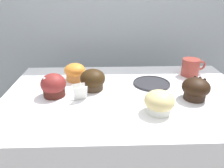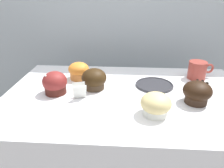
{
  "view_description": "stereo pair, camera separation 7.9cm",
  "coord_description": "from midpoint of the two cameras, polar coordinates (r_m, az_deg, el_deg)",
  "views": [
    {
      "loc": [
        -0.09,
        -0.8,
        1.29
      ],
      "look_at": [
        -0.06,
        -0.01,
        0.93
      ],
      "focal_mm": 35.0,
      "sensor_mm": 36.0,
      "label": 1
    },
    {
      "loc": [
        -0.01,
        -0.8,
        1.29
      ],
      "look_at": [
        -0.06,
        -0.01,
        0.93
      ],
      "focal_mm": 35.0,
      "sensor_mm": 36.0,
      "label": 2
    }
  ],
  "objects": [
    {
      "name": "muffin_back_left",
      "position": [
        0.92,
        -7.5,
        0.99
      ],
      "size": [
        0.11,
        0.11,
        0.09
      ],
      "color": "#423121",
      "rests_on": "display_counter"
    },
    {
      "name": "coffee_cup",
      "position": [
        1.11,
        18.05,
        4.24
      ],
      "size": [
        0.12,
        0.08,
        0.08
      ],
      "color": "#99382D",
      "rests_on": "display_counter"
    },
    {
      "name": "price_card",
      "position": [
        0.85,
        -10.99,
        -2.17
      ],
      "size": [
        0.06,
        0.06,
        0.06
      ],
      "color": "white",
      "rests_on": "display_counter"
    },
    {
      "name": "muffin_front_left",
      "position": [
        0.88,
        18.65,
        -1.26
      ],
      "size": [
        0.11,
        0.11,
        0.09
      ],
      "color": "#312118",
      "rests_on": "display_counter"
    },
    {
      "name": "muffin_front_right",
      "position": [
        1.03,
        -11.85,
        3.05
      ],
      "size": [
        0.1,
        0.1,
        0.08
      ],
      "color": "#CE7E3A",
      "rests_on": "display_counter"
    },
    {
      "name": "serving_plate",
      "position": [
        0.98,
        8.07,
        0.17
      ],
      "size": [
        0.16,
        0.16,
        0.01
      ],
      "color": "#2D2D33",
      "rests_on": "display_counter"
    },
    {
      "name": "muffin_back_right",
      "position": [
        0.76,
        9.34,
        -4.84
      ],
      "size": [
        0.1,
        0.1,
        0.08
      ],
      "color": "white",
      "rests_on": "display_counter"
    },
    {
      "name": "wall_back",
      "position": [
        1.45,
        0.08,
        8.91
      ],
      "size": [
        3.2,
        0.1,
        1.8
      ],
      "primitive_type": "cube",
      "color": "#A8B2B7",
      "rests_on": "ground"
    },
    {
      "name": "muffin_front_center",
      "position": [
        0.9,
        -17.48,
        -0.49
      ],
      "size": [
        0.1,
        0.1,
        0.09
      ],
      "color": "#4B1E17",
      "rests_on": "display_counter"
    }
  ]
}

